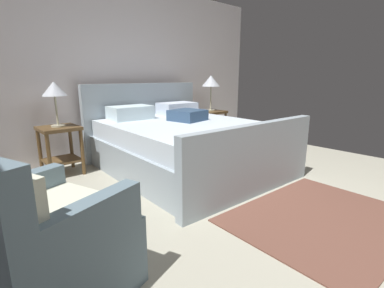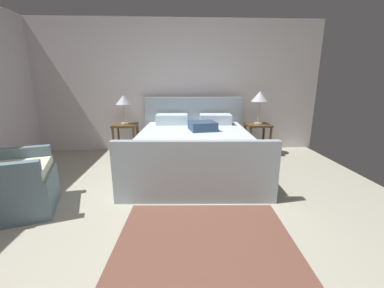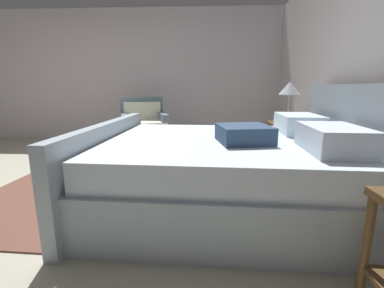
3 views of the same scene
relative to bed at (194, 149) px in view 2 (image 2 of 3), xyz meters
The scene contains 9 objects.
ground_plane 2.16m from the bed, 97.29° to the right, with size 5.56×6.67×0.02m, color #AAA793.
wall_back 1.60m from the bed, 101.94° to the left, with size 5.68×0.12×2.54m, color silver.
bed is the anchor object (origin of this frame).
nightstand_right 1.47m from the bed, 31.38° to the left, with size 0.44×0.44×0.60m.
table_lamp_right 1.66m from the bed, 31.38° to the left, with size 0.31×0.31×0.61m.
nightstand_left 1.54m from the bed, 145.37° to the left, with size 0.44×0.44×0.60m.
table_lamp_left 1.68m from the bed, 145.37° to the left, with size 0.28×0.28×0.53m.
armchair 2.38m from the bed, 148.69° to the right, with size 0.92×0.92×0.90m.
area_rug 1.85m from the bed, 90.10° to the right, with size 1.56×1.21×0.01m, color brown.
Camera 2 is at (0.06, -1.57, 1.37)m, focal length 22.50 mm.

